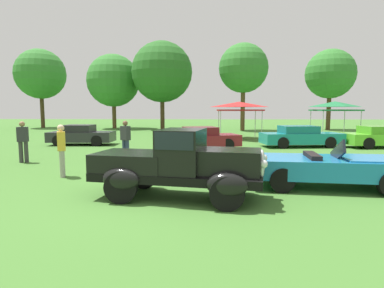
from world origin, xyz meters
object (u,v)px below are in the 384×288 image
at_px(show_car_teal, 300,136).
at_px(canopy_tent_left_field, 239,106).
at_px(canopy_tent_center_field, 335,106).
at_px(show_car_burgundy, 202,138).
at_px(feature_pickup_truck, 179,163).
at_px(spectator_near_truck, 62,149).
at_px(neighbor_convertible, 332,167).
at_px(show_car_charcoal, 81,135).
at_px(show_car_lime, 380,137).
at_px(spectator_far_side, 126,139).
at_px(spectator_by_row, 23,140).

height_order(show_car_teal, canopy_tent_left_field, canopy_tent_left_field).
bearing_deg(canopy_tent_center_field, show_car_burgundy, -149.83).
height_order(feature_pickup_truck, spectator_near_truck, feature_pickup_truck).
height_order(feature_pickup_truck, neighbor_convertible, feature_pickup_truck).
xyz_separation_m(show_car_charcoal, canopy_tent_left_field, (10.08, 4.31, 1.83)).
bearing_deg(show_car_lime, neighbor_convertible, -124.37).
distance_m(canopy_tent_left_field, canopy_tent_center_field, 6.57).
height_order(show_car_charcoal, show_car_burgundy, same).
height_order(show_car_burgundy, show_car_lime, same).
height_order(show_car_lime, spectator_far_side, spectator_far_side).
relative_size(feature_pickup_truck, show_car_charcoal, 1.13).
distance_m(show_car_teal, show_car_lime, 4.45).
bearing_deg(spectator_by_row, canopy_tent_center_field, 30.88).
distance_m(neighbor_convertible, show_car_charcoal, 15.07).
relative_size(spectator_by_row, canopy_tent_left_field, 0.54).
relative_size(show_car_burgundy, canopy_tent_left_field, 1.33).
xyz_separation_m(feature_pickup_truck, show_car_burgundy, (0.54, 9.46, -0.26)).
bearing_deg(spectator_by_row, spectator_near_truck, -43.29).
distance_m(spectator_by_row, spectator_far_side, 4.09).
xyz_separation_m(show_car_lime, spectator_near_truck, (-14.62, -8.38, 0.31)).
bearing_deg(feature_pickup_truck, canopy_tent_left_field, 78.53).
distance_m(show_car_teal, canopy_tent_center_field, 5.54).
distance_m(spectator_near_truck, canopy_tent_center_field, 18.54).
relative_size(neighbor_convertible, spectator_near_truck, 2.67).
height_order(feature_pickup_truck, show_car_lime, feature_pickup_truck).
relative_size(show_car_lime, canopy_tent_center_field, 1.53).
relative_size(show_car_lime, canopy_tent_left_field, 1.32).
xyz_separation_m(show_car_charcoal, canopy_tent_center_field, (16.57, 3.33, 1.82)).
bearing_deg(spectator_near_truck, spectator_far_side, 70.44).
height_order(neighbor_convertible, canopy_tent_left_field, canopy_tent_left_field).
height_order(spectator_near_truck, spectator_by_row, same).
relative_size(feature_pickup_truck, spectator_near_truck, 2.57).
relative_size(spectator_near_truck, spectator_far_side, 1.00).
distance_m(show_car_lime, canopy_tent_left_field, 9.20).
height_order(show_car_charcoal, canopy_tent_center_field, canopy_tent_center_field).
distance_m(show_car_charcoal, spectator_near_truck, 9.59).
bearing_deg(canopy_tent_left_field, canopy_tent_center_field, -8.52).
bearing_deg(show_car_burgundy, canopy_tent_left_field, 67.14).
distance_m(show_car_charcoal, show_car_teal, 13.11).
bearing_deg(feature_pickup_truck, show_car_burgundy, 86.72).
distance_m(spectator_by_row, canopy_tent_left_field, 14.76).
relative_size(show_car_lime, spectator_near_truck, 2.47).
bearing_deg(show_car_charcoal, spectator_by_row, -88.80).
relative_size(show_car_teal, spectator_far_side, 2.78).
distance_m(spectator_far_side, canopy_tent_center_field, 15.43).
height_order(feature_pickup_truck, show_car_burgundy, feature_pickup_truck).
xyz_separation_m(show_car_charcoal, spectator_near_truck, (2.93, -9.13, 0.32)).
bearing_deg(canopy_tent_center_field, feature_pickup_truck, -123.25).
xyz_separation_m(feature_pickup_truck, canopy_tent_center_field, (9.69, 14.77, 1.56)).
distance_m(spectator_near_truck, spectator_far_side, 3.65).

